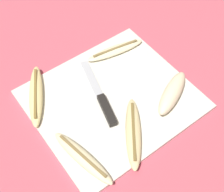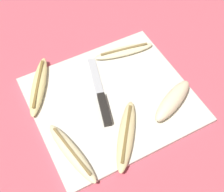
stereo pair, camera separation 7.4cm
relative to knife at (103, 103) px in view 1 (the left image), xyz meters
name	(u,v)px [view 1 (the left image)]	position (x,y,z in m)	size (l,w,h in m)	color
ground_plane	(112,101)	(0.03, 0.00, -0.02)	(4.00, 4.00, 0.00)	#C65160
cutting_board	(112,99)	(0.03, 0.00, -0.01)	(0.41, 0.37, 0.01)	silver
knife	(103,103)	(0.00, 0.00, 0.00)	(0.08, 0.23, 0.02)	black
banana_mellow_near	(133,133)	(0.01, -0.12, 0.00)	(0.15, 0.18, 0.02)	beige
banana_pale_long	(115,50)	(0.14, 0.13, 0.00)	(0.18, 0.06, 0.02)	beige
banana_golden_short	(36,95)	(-0.13, 0.13, 0.00)	(0.13, 0.19, 0.02)	#EDD689
banana_bright_far	(172,93)	(0.16, -0.09, 0.01)	(0.16, 0.11, 0.04)	beige
banana_cream_curved	(83,158)	(-0.13, -0.10, 0.00)	(0.07, 0.19, 0.02)	beige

